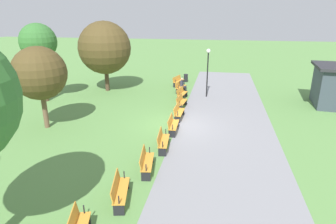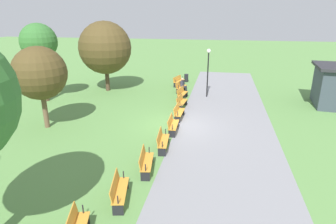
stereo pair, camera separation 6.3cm
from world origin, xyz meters
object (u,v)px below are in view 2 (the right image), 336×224
bench_0 (178,81)px  trash_bin (186,78)px  tree_2 (105,48)px  tree_4 (39,43)px  bench_1 (181,87)px  tree_1 (40,73)px  person_seated (183,84)px  bench_5 (173,124)px  kiosk (335,85)px  bench_7 (145,161)px  bench_2 (182,93)px  lamp_post (208,64)px  bench_4 (178,112)px  bench_6 (162,140)px  bench_8 (119,190)px  bench_3 (181,102)px

bench_0 → trash_bin: bearing=179.1°
tree_2 → tree_4: tree_2 is taller
bench_1 → tree_1: tree_1 is taller
person_seated → tree_4: 11.72m
bench_5 → tree_2: size_ratio=0.29×
kiosk → tree_2: bearing=-87.1°
person_seated → kiosk: bearing=92.5°
bench_7 → tree_2: tree_2 is taller
bench_1 → tree_1: bearing=-22.8°
tree_2 → kiosk: size_ratio=1.41×
bench_2 → lamp_post: bearing=128.5°
bench_4 → bench_6: (4.45, -0.14, 0.00)m
bench_8 → bench_0: bearing=169.5°
bench_7 → tree_2: bearing=-160.4°
tree_2 → tree_4: (3.83, -3.50, 0.72)m
bench_6 → person_seated: person_seated is taller
bench_4 → bench_5: 2.23m
bench_2 → kiosk: kiosk is taller
tree_4 → bench_1: bearing=114.6°
bench_6 → tree_1: bearing=-107.4°
bench_6 → lamp_post: 10.35m
bench_4 → tree_1: (2.87, -7.49, 2.78)m
bench_5 → tree_2: 11.35m
bench_6 → kiosk: size_ratio=0.41×
bench_1 → bench_5: (8.86, 0.81, 0.00)m
trash_bin → bench_0: bearing=-16.7°
bench_0 → person_seated: size_ratio=1.45×
bench_5 → tree_1: 8.02m
bench_5 → bench_4: bearing=178.2°
tree_1 → tree_2: bearing=178.1°
person_seated → kiosk: 11.53m
bench_2 → person_seated: bearing=-165.6°
bench_4 → bench_7: bearing=-1.7°
bench_0 → bench_2: (4.35, 0.94, 0.00)m
bench_6 → person_seated: (-11.23, -0.50, 0.17)m
bench_3 → bench_6: same height
bench_5 → tree_1: bearing=-86.8°
tree_2 → lamp_post: bearing=87.3°
bench_1 → bench_5: bearing=17.5°
bench_5 → bench_3: bearing=180.0°
bench_0 → tree_2: 7.26m
bench_0 → trash_bin: 1.81m
bench_8 → tree_4: size_ratio=0.30×
trash_bin → tree_2: bearing=-54.2°
bench_3 → tree_1: 9.37m
tree_1 → tree_2: tree_2 is taller
bench_4 → lamp_post: bearing=166.6°
tree_4 → tree_2: bearing=137.6°
bench_6 → bench_7: size_ratio=0.99×
lamp_post → person_seated: bearing=-120.5°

